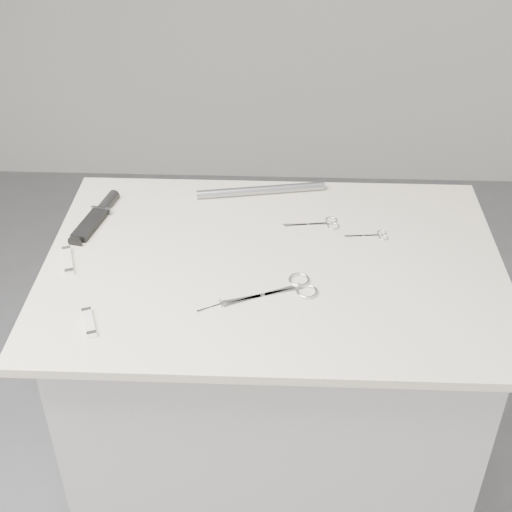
{
  "coord_description": "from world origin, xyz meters",
  "views": [
    {
      "loc": [
        0.01,
        -1.25,
        1.84
      ],
      "look_at": [
        -0.04,
        0.02,
        0.92
      ],
      "focal_mm": 50.0,
      "sensor_mm": 36.0,
      "label": 1
    }
  ],
  "objects_px": {
    "large_shears": "(289,289)",
    "pocket_knife_a": "(68,260)",
    "embroidery_scissors_a": "(322,224)",
    "sheathed_knife": "(98,214)",
    "pocket_knife_b": "(89,323)",
    "tiny_scissors": "(216,306)",
    "metal_rail": "(261,190)",
    "plinth": "(271,409)",
    "embroidery_scissors_b": "(373,235)"
  },
  "relations": [
    {
      "from": "tiny_scissors",
      "to": "sheathed_knife",
      "type": "bearing_deg",
      "value": 104.96
    },
    {
      "from": "embroidery_scissors_a",
      "to": "pocket_knife_b",
      "type": "distance_m",
      "value": 0.6
    },
    {
      "from": "sheathed_knife",
      "to": "pocket_knife_b",
      "type": "height_order",
      "value": "sheathed_knife"
    },
    {
      "from": "plinth",
      "to": "embroidery_scissors_a",
      "type": "xyz_separation_m",
      "value": [
        0.11,
        0.15,
        0.47
      ]
    },
    {
      "from": "pocket_knife_b",
      "to": "embroidery_scissors_a",
      "type": "bearing_deg",
      "value": -72.08
    },
    {
      "from": "tiny_scissors",
      "to": "pocket_knife_b",
      "type": "bearing_deg",
      "value": 166.13
    },
    {
      "from": "pocket_knife_b",
      "to": "metal_rail",
      "type": "height_order",
      "value": "metal_rail"
    },
    {
      "from": "embroidery_scissors_a",
      "to": "sheathed_knife",
      "type": "bearing_deg",
      "value": 171.68
    },
    {
      "from": "large_shears",
      "to": "pocket_knife_a",
      "type": "xyz_separation_m",
      "value": [
        -0.48,
        0.08,
        0.0
      ]
    },
    {
      "from": "embroidery_scissors_a",
      "to": "embroidery_scissors_b",
      "type": "height_order",
      "value": "same"
    },
    {
      "from": "tiny_scissors",
      "to": "metal_rail",
      "type": "xyz_separation_m",
      "value": [
        0.08,
        0.44,
        0.01
      ]
    },
    {
      "from": "plinth",
      "to": "tiny_scissors",
      "type": "xyz_separation_m",
      "value": [
        -0.11,
        -0.16,
        0.47
      ]
    },
    {
      "from": "plinth",
      "to": "embroidery_scissors_b",
      "type": "xyz_separation_m",
      "value": [
        0.23,
        0.11,
        0.47
      ]
    },
    {
      "from": "embroidery_scissors_a",
      "to": "tiny_scissors",
      "type": "relative_size",
      "value": 2.06
    },
    {
      "from": "pocket_knife_b",
      "to": "large_shears",
      "type": "bearing_deg",
      "value": -93.22
    },
    {
      "from": "embroidery_scissors_a",
      "to": "tiny_scissors",
      "type": "height_order",
      "value": "same"
    },
    {
      "from": "pocket_knife_a",
      "to": "pocket_knife_b",
      "type": "height_order",
      "value": "pocket_knife_a"
    },
    {
      "from": "pocket_knife_b",
      "to": "embroidery_scissors_b",
      "type": "bearing_deg",
      "value": -81.3
    },
    {
      "from": "sheathed_knife",
      "to": "pocket_knife_b",
      "type": "distance_m",
      "value": 0.39
    },
    {
      "from": "tiny_scissors",
      "to": "metal_rail",
      "type": "relative_size",
      "value": 0.2
    },
    {
      "from": "embroidery_scissors_b",
      "to": "pocket_knife_a",
      "type": "relative_size",
      "value": 1.01
    },
    {
      "from": "large_shears",
      "to": "pocket_knife_a",
      "type": "distance_m",
      "value": 0.49
    },
    {
      "from": "pocket_knife_a",
      "to": "pocket_knife_b",
      "type": "distance_m",
      "value": 0.22
    },
    {
      "from": "embroidery_scissors_a",
      "to": "pocket_knife_b",
      "type": "bearing_deg",
      "value": -148.42
    },
    {
      "from": "sheathed_knife",
      "to": "metal_rail",
      "type": "xyz_separation_m",
      "value": [
        0.38,
        0.12,
        0.0
      ]
    },
    {
      "from": "embroidery_scissors_a",
      "to": "metal_rail",
      "type": "height_order",
      "value": "metal_rail"
    },
    {
      "from": "embroidery_scissors_b",
      "to": "metal_rail",
      "type": "xyz_separation_m",
      "value": [
        -0.26,
        0.18,
        0.01
      ]
    },
    {
      "from": "pocket_knife_a",
      "to": "pocket_knife_b",
      "type": "bearing_deg",
      "value": -173.45
    },
    {
      "from": "pocket_knife_a",
      "to": "metal_rail",
      "type": "distance_m",
      "value": 0.51
    },
    {
      "from": "tiny_scissors",
      "to": "pocket_knife_b",
      "type": "distance_m",
      "value": 0.25
    },
    {
      "from": "metal_rail",
      "to": "embroidery_scissors_a",
      "type": "bearing_deg",
      "value": -41.96
    },
    {
      "from": "tiny_scissors",
      "to": "sheathed_knife",
      "type": "relative_size",
      "value": 0.31
    },
    {
      "from": "embroidery_scissors_b",
      "to": "tiny_scissors",
      "type": "bearing_deg",
      "value": -148.1
    },
    {
      "from": "embroidery_scissors_b",
      "to": "metal_rail",
      "type": "distance_m",
      "value": 0.32
    },
    {
      "from": "embroidery_scissors_b",
      "to": "metal_rail",
      "type": "bearing_deg",
      "value": 140.11
    },
    {
      "from": "sheathed_knife",
      "to": "metal_rail",
      "type": "distance_m",
      "value": 0.4
    },
    {
      "from": "sheathed_knife",
      "to": "pocket_knife_a",
      "type": "bearing_deg",
      "value": -175.77
    },
    {
      "from": "embroidery_scissors_a",
      "to": "sheathed_knife",
      "type": "relative_size",
      "value": 0.64
    },
    {
      "from": "embroidery_scissors_a",
      "to": "sheathed_knife",
      "type": "height_order",
      "value": "sheathed_knife"
    },
    {
      "from": "tiny_scissors",
      "to": "sheathed_knife",
      "type": "xyz_separation_m",
      "value": [
        -0.31,
        0.32,
        0.01
      ]
    },
    {
      "from": "large_shears",
      "to": "pocket_knife_a",
      "type": "height_order",
      "value": "pocket_knife_a"
    },
    {
      "from": "pocket_knife_a",
      "to": "embroidery_scissors_b",
      "type": "bearing_deg",
      "value": -97.42
    },
    {
      "from": "plinth",
      "to": "sheathed_knife",
      "type": "distance_m",
      "value": 0.66
    },
    {
      "from": "plinth",
      "to": "pocket_knife_a",
      "type": "height_order",
      "value": "pocket_knife_a"
    },
    {
      "from": "large_shears",
      "to": "sheathed_knife",
      "type": "distance_m",
      "value": 0.52
    },
    {
      "from": "sheathed_knife",
      "to": "metal_rail",
      "type": "relative_size",
      "value": 0.64
    },
    {
      "from": "embroidery_scissors_b",
      "to": "tiny_scissors",
      "type": "distance_m",
      "value": 0.43
    },
    {
      "from": "tiny_scissors",
      "to": "pocket_knife_b",
      "type": "height_order",
      "value": "pocket_knife_b"
    },
    {
      "from": "plinth",
      "to": "pocket_knife_b",
      "type": "bearing_deg",
      "value": -147.97
    },
    {
      "from": "plinth",
      "to": "embroidery_scissors_b",
      "type": "bearing_deg",
      "value": 25.51
    }
  ]
}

